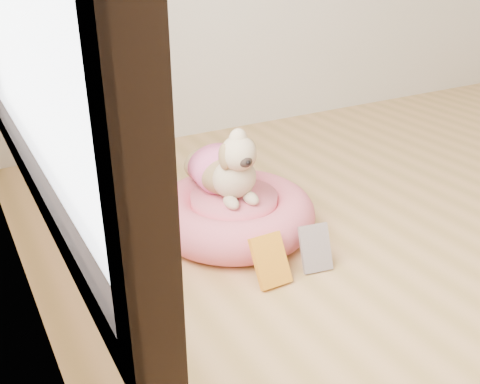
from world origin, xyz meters
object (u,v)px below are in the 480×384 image
pet_bed (234,214)px  book_yellow (270,260)px  book_white (316,248)px  dog (225,156)px

pet_bed → book_yellow: pet_bed is taller
book_yellow → book_white: size_ratio=1.06×
pet_bed → dog: (-0.02, 0.04, 0.25)m
pet_bed → book_white: size_ratio=3.82×
pet_bed → dog: size_ratio=1.57×
pet_bed → book_yellow: size_ratio=3.60×
dog → book_yellow: size_ratio=2.29×
dog → book_yellow: (-0.04, -0.42, -0.24)m
book_white → dog: bearing=119.5°
dog → book_white: (0.15, -0.43, -0.25)m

